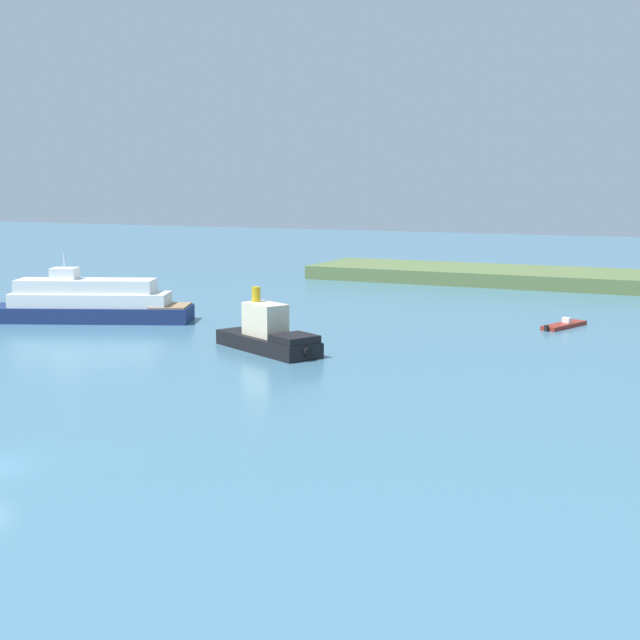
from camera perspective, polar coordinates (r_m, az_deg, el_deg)
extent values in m
cube|color=navy|center=(86.82, -14.79, 0.41)|extent=(19.57, 11.60, 1.48)
cube|color=white|center=(86.63, -14.83, 1.32)|extent=(15.39, 9.34, 1.30)
cube|color=white|center=(86.59, -15.11, 2.17)|extent=(13.40, 8.10, 1.30)
cube|color=white|center=(87.10, -16.41, 2.95)|extent=(2.99, 2.78, 1.10)
cube|color=#937551|center=(84.73, -9.81, 0.93)|extent=(4.77, 5.05, 0.16)
cylinder|color=silver|center=(86.98, -16.45, 3.77)|extent=(0.10, 0.10, 1.40)
cube|color=black|center=(69.26, -3.46, -1.55)|extent=(10.79, 7.67, 1.19)
cube|color=black|center=(66.15, -1.69, -1.24)|extent=(3.94, 3.94, 0.60)
cube|color=beige|center=(69.19, -3.62, 0.03)|extent=(4.22, 3.55, 2.60)
cylinder|color=gold|center=(69.97, -4.22, 1.70)|extent=(0.70, 0.70, 1.20)
cylinder|color=black|center=(64.98, -0.82, -2.12)|extent=(0.59, 0.76, 0.70)
cube|color=maroon|center=(83.57, 15.72, -0.34)|extent=(3.37, 6.06, 0.38)
cube|color=white|center=(83.89, 15.88, -0.01)|extent=(0.86, 0.72, 0.50)
cube|color=black|center=(80.89, 14.64, -0.53)|extent=(0.40, 0.37, 0.56)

